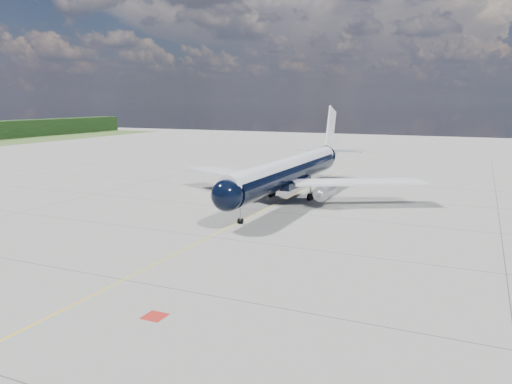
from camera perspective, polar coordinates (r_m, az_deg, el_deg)
ground at (r=74.18m, az=2.32°, el=-1.36°), size 320.00×320.00×0.00m
taxiway_centerline at (r=69.67m, az=0.78°, el=-2.12°), size 0.16×160.00×0.01m
red_marking at (r=37.27m, az=-11.50°, el=-13.74°), size 1.60×1.60×0.01m
main_airliner at (r=77.60m, az=4.02°, el=2.45°), size 40.37×48.99×14.19m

